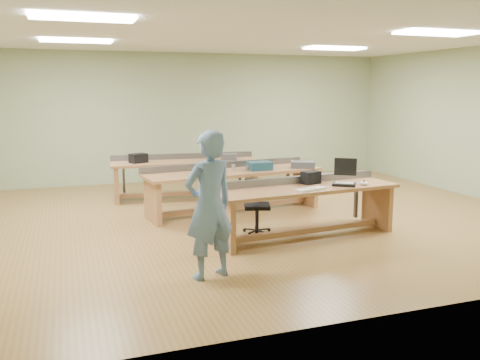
# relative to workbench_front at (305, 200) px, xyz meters

# --- Properties ---
(floor) EXTENTS (10.00, 10.00, 0.00)m
(floor) POSITION_rel_workbench_front_xyz_m (-0.50, 1.32, -0.56)
(floor) COLOR olive
(floor) RESTS_ON ground
(ceiling) EXTENTS (10.00, 10.00, 0.00)m
(ceiling) POSITION_rel_workbench_front_xyz_m (-0.50, 1.32, 2.44)
(ceiling) COLOR silver
(ceiling) RESTS_ON wall_back
(wall_back) EXTENTS (10.00, 0.04, 3.00)m
(wall_back) POSITION_rel_workbench_front_xyz_m (-0.50, 5.32, 0.94)
(wall_back) COLOR gray
(wall_back) RESTS_ON floor
(wall_front) EXTENTS (10.00, 0.04, 3.00)m
(wall_front) POSITION_rel_workbench_front_xyz_m (-0.50, -2.68, 0.94)
(wall_front) COLOR gray
(wall_front) RESTS_ON floor
(fluor_panels) EXTENTS (6.20, 3.50, 0.03)m
(fluor_panels) POSITION_rel_workbench_front_xyz_m (-0.50, 1.32, 2.41)
(fluor_panels) COLOR white
(fluor_panels) RESTS_ON ceiling
(workbench_front) EXTENTS (2.88, 1.02, 0.86)m
(workbench_front) POSITION_rel_workbench_front_xyz_m (0.00, 0.00, 0.00)
(workbench_front) COLOR #A16E44
(workbench_front) RESTS_ON floor
(workbench_mid) EXTENTS (3.26, 1.25, 0.86)m
(workbench_mid) POSITION_rel_workbench_front_xyz_m (-0.51, 1.80, 0.01)
(workbench_mid) COLOR #A16E44
(workbench_mid) RESTS_ON floor
(workbench_back) EXTENTS (2.97, 1.01, 0.86)m
(workbench_back) POSITION_rel_workbench_front_xyz_m (-1.03, 3.29, 0.00)
(workbench_back) COLOR #A16E44
(workbench_back) RESTS_ON floor
(person) EXTENTS (0.72, 0.58, 1.71)m
(person) POSITION_rel_workbench_front_xyz_m (-1.77, -1.15, 0.30)
(person) COLOR slate
(person) RESTS_ON floor
(laptop_base) EXTENTS (0.43, 0.41, 0.04)m
(laptop_base) POSITION_rel_workbench_front_xyz_m (0.60, -0.09, 0.21)
(laptop_base) COLOR black
(laptop_base) RESTS_ON workbench_front
(laptop_screen) EXTENTS (0.28, 0.20, 0.26)m
(laptop_screen) POSITION_rel_workbench_front_xyz_m (0.67, 0.02, 0.46)
(laptop_screen) COLOR black
(laptop_screen) RESTS_ON laptop_base
(keyboard) EXTENTS (0.50, 0.30, 0.03)m
(keyboard) POSITION_rel_workbench_front_xyz_m (-0.03, -0.24, 0.21)
(keyboard) COLOR beige
(keyboard) RESTS_ON workbench_front
(trackball_mouse) EXTENTS (0.16, 0.17, 0.06)m
(trackball_mouse) POSITION_rel_workbench_front_xyz_m (0.90, -0.15, 0.22)
(trackball_mouse) COLOR white
(trackball_mouse) RESTS_ON workbench_front
(camera_bag) EXTENTS (0.31, 0.25, 0.19)m
(camera_bag) POSITION_rel_workbench_front_xyz_m (0.20, 0.21, 0.29)
(camera_bag) COLOR black
(camera_bag) RESTS_ON workbench_front
(task_chair) EXTENTS (0.55, 0.55, 0.81)m
(task_chair) POSITION_rel_workbench_front_xyz_m (-0.58, 0.45, -0.26)
(task_chair) COLOR black
(task_chair) RESTS_ON floor
(parts_bin_teal) EXTENTS (0.41, 0.30, 0.14)m
(parts_bin_teal) POSITION_rel_workbench_front_xyz_m (-0.05, 1.72, 0.27)
(parts_bin_teal) COLOR #163B49
(parts_bin_teal) RESTS_ON workbench_mid
(parts_bin_grey) EXTENTS (0.49, 0.41, 0.12)m
(parts_bin_grey) POSITION_rel_workbench_front_xyz_m (0.78, 1.68, 0.25)
(parts_bin_grey) COLOR #3E3E41
(parts_bin_grey) RESTS_ON workbench_mid
(mug) EXTENTS (0.17, 0.17, 0.10)m
(mug) POSITION_rel_workbench_front_xyz_m (-0.23, 1.74, 0.24)
(mug) COLOR #3E3E41
(mug) RESTS_ON workbench_mid
(drinks_can) EXTENTS (0.08, 0.08, 0.12)m
(drinks_can) POSITION_rel_workbench_front_xyz_m (-0.54, 1.70, 0.25)
(drinks_can) COLOR silver
(drinks_can) RESTS_ON workbench_mid
(storage_box_back) EXTENTS (0.37, 0.33, 0.18)m
(storage_box_back) POSITION_rel_workbench_front_xyz_m (-1.95, 3.30, 0.28)
(storage_box_back) COLOR black
(storage_box_back) RESTS_ON workbench_back
(tray_back) EXTENTS (0.38, 0.33, 0.12)m
(tray_back) POSITION_rel_workbench_front_xyz_m (-0.16, 3.13, 0.26)
(tray_back) COLOR #3E3E41
(tray_back) RESTS_ON workbench_back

